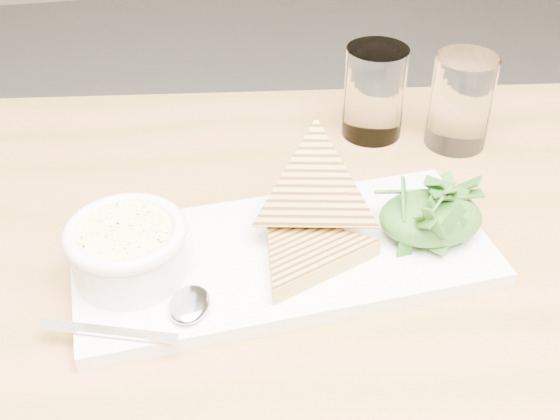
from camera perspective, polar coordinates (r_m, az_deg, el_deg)
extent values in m
cube|color=#AB6C3F|center=(0.70, 5.98, -7.03)|extent=(1.28, 0.94, 0.04)
cube|color=white|center=(0.70, 0.31, -3.72)|extent=(0.42, 0.21, 0.02)
cylinder|color=white|center=(0.67, -12.15, -3.65)|extent=(0.11, 0.11, 0.04)
cylinder|color=#F1E197|center=(0.65, -12.44, -1.92)|extent=(0.09, 0.09, 0.01)
torus|color=white|center=(0.65, -12.46, -1.78)|extent=(0.11, 0.11, 0.01)
ellipsoid|color=#1B4913|center=(0.71, 12.12, -0.60)|extent=(0.10, 0.08, 0.04)
ellipsoid|color=silver|center=(0.63, -7.37, -7.61)|extent=(0.05, 0.06, 0.01)
cube|color=silver|center=(0.62, -13.83, -9.55)|extent=(0.12, 0.05, 0.00)
cylinder|color=white|center=(0.88, 7.67, 9.46)|extent=(0.08, 0.08, 0.12)
cylinder|color=white|center=(0.88, 14.47, 8.52)|extent=(0.08, 0.08, 0.11)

